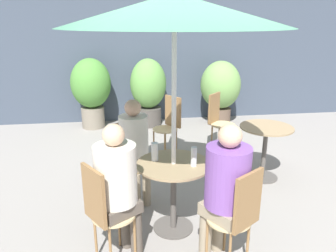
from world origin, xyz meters
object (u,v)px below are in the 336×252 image
object	(u,v)px
cafe_table_far	(265,141)
bistro_chair_4	(218,117)
potted_plant_1	(148,89)
umbrella	(174,11)
beer_glass_0	(194,157)
seated_person_0	(135,144)
bistro_chair_3	(169,121)
bistro_chair_2	(239,212)
potted_plant_0	(91,88)
potted_plant_2	(220,88)
seated_person_1	(118,182)
cafe_table_near	(173,180)
beer_glass_1	(155,152)
bistro_chair_0	(128,155)
seated_person_2	(226,185)
bistro_chair_1	(104,208)

from	to	relation	value
cafe_table_far	bistro_chair_4	xyz separation A→B (m)	(-0.34, 1.05, 0.03)
potted_plant_1	umbrella	xyz separation A→B (m)	(-0.03, -3.51, 1.37)
beer_glass_0	seated_person_0	bearing A→B (deg)	130.91
cafe_table_far	umbrella	world-z (taller)	umbrella
bistro_chair_4	bistro_chair_3	bearing A→B (deg)	141.99
bistro_chair_2	bistro_chair_3	distance (m)	2.56
cafe_table_far	seated_person_0	size ratio (longest dim) A/B	0.59
potted_plant_0	seated_person_0	bearing A→B (deg)	-76.42
beer_glass_0	potted_plant_2	bearing A→B (deg)	69.70
bistro_chair_4	potted_plant_0	distance (m)	2.60
bistro_chair_3	beer_glass_0	bearing A→B (deg)	-37.86
bistro_chair_3	potted_plant_0	world-z (taller)	potted_plant_0
cafe_table_far	potted_plant_2	distance (m)	2.45
seated_person_1	potted_plant_1	bearing A→B (deg)	-41.83
cafe_table_near	beer_glass_1	world-z (taller)	beer_glass_1
cafe_table_far	seated_person_1	bearing A→B (deg)	-145.32
seated_person_1	potted_plant_0	distance (m)	3.91
seated_person_0	potted_plant_1	size ratio (longest dim) A/B	0.93
bistro_chair_0	bistro_chair_3	xyz separation A→B (m)	(0.66, 1.24, 0.00)
cafe_table_near	bistro_chair_3	xyz separation A→B (m)	(0.23, 1.90, 0.02)
bistro_chair_0	seated_person_1	xyz separation A→B (m)	(-0.10, -1.01, 0.18)
seated_person_2	beer_glass_0	xyz separation A→B (m)	(-0.17, 0.45, 0.07)
bistro_chair_2	bistro_chair_4	bearing A→B (deg)	-136.16
seated_person_0	beer_glass_0	bearing A→B (deg)	-82.65
beer_glass_1	potted_plant_2	distance (m)	3.69
bistro_chair_2	bistro_chair_4	world-z (taller)	same
bistro_chair_2	cafe_table_near	bearing A→B (deg)	-90.00
bistro_chair_0	bistro_chair_4	size ratio (longest dim) A/B	1.00
bistro_chair_0	bistro_chair_1	world-z (taller)	same
seated_person_1	beer_glass_0	xyz separation A→B (m)	(0.71, 0.27, 0.08)
beer_glass_1	potted_plant_1	bearing A→B (deg)	86.62
cafe_table_near	beer_glass_1	size ratio (longest dim) A/B	4.00
seated_person_2	potted_plant_0	distance (m)	4.30
seated_person_1	cafe_table_near	bearing A→B (deg)	-90.00
cafe_table_far	bistro_chair_4	world-z (taller)	bistro_chair_4
bistro_chair_2	seated_person_1	world-z (taller)	seated_person_1
bistro_chair_0	beer_glass_0	xyz separation A→B (m)	(0.61, -0.74, 0.26)
bistro_chair_4	seated_person_2	bearing A→B (deg)	-150.87
bistro_chair_1	beer_glass_0	bearing A→B (deg)	-100.70
seated_person_1	bistro_chair_0	bearing A→B (deg)	-39.09
bistro_chair_1	seated_person_2	size ratio (longest dim) A/B	0.73
potted_plant_0	bistro_chair_2	bearing A→B (deg)	-70.13
bistro_chair_3	potted_plant_2	size ratio (longest dim) A/B	0.73
seated_person_1	bistro_chair_1	bearing A→B (deg)	90.00
bistro_chair_1	potted_plant_1	bearing A→B (deg)	-43.40
potted_plant_2	seated_person_0	bearing A→B (deg)	-122.40
bistro_chair_3	potted_plant_2	world-z (taller)	potted_plant_2
potted_plant_2	bistro_chair_0	bearing A→B (deg)	-124.69
bistro_chair_3	seated_person_0	size ratio (longest dim) A/B	0.76
bistro_chair_3	bistro_chair_1	bearing A→B (deg)	-57.20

